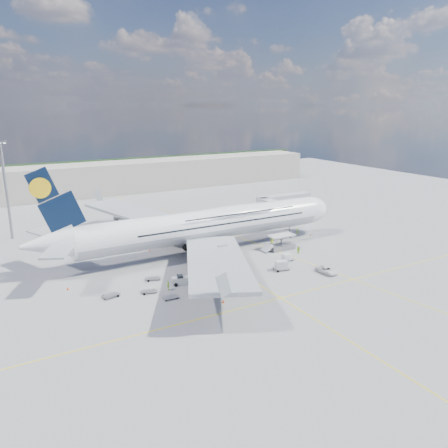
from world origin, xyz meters
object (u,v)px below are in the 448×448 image
dolly_nose_far (281,265)px  cone_nose (310,235)px  dolly_row_a (153,279)px  cone_wing_left_inner (149,250)px  cone_tail (68,289)px  dolly_row_b (149,291)px  crew_wing (168,286)px  dolly_nose_near (287,257)px  jet_bridge (280,203)px  crew_loader (299,250)px  crew_van (272,240)px  cone_wing_right_inner (236,273)px  light_mast (6,190)px  airliner (207,224)px  catering_truck_inner (127,230)px  cargo_loader (281,244)px  dolly_back (111,296)px  crew_tug (244,288)px  baggage_tug (180,280)px  cone_wing_left_outer (118,234)px  cone_wing_right_outer (223,301)px  catering_truck_outer (124,216)px  dolly_row_c (171,297)px  service_van (327,270)px  crew_nose (297,231)px

dolly_nose_far → cone_nose: 28.27m
dolly_row_a → cone_wing_left_inner: bearing=87.0°
dolly_nose_far → cone_tail: (-41.92, 11.64, -0.85)m
dolly_row_b → crew_wing: size_ratio=1.72×
dolly_nose_near → crew_wing: size_ratio=1.50×
dolly_row_b → jet_bridge: bearing=46.4°
crew_loader → crew_van: size_ratio=1.26×
cone_wing_right_inner → light_mast: bearing=127.3°
airliner → catering_truck_inner: bearing=120.6°
airliner → dolly_nose_far: airliner is taller
dolly_row_a → cone_tail: 16.33m
dolly_nose_near → cone_nose: dolly_nose_near is taller
cargo_loader → cone_nose: (14.09, 5.51, -1.01)m
dolly_nose_far → crew_loader: size_ratio=1.87×
light_mast → dolly_back: size_ratio=7.70×
dolly_row_a → crew_tug: 19.11m
baggage_tug → catering_truck_inner: bearing=105.2°
crew_loader → cone_wing_left_inner: bearing=-177.2°
cone_wing_left_outer → crew_tug: bearing=-78.5°
crew_loader → cone_wing_right_inner: bearing=-133.4°
dolly_back → cone_wing_left_outer: bearing=54.8°
cone_wing_right_outer → dolly_nose_far: bearing=22.9°
baggage_tug → cone_nose: baggage_tug is taller
dolly_row_b → cone_tail: (-13.13, 8.96, -0.02)m
airliner → cone_wing_left_inner: bearing=148.7°
dolly_nose_near → catering_truck_outer: catering_truck_outer is taller
dolly_row_c → crew_wing: bearing=74.2°
dolly_row_b → cone_tail: cone_tail is taller
dolly_nose_far → cone_wing_left_outer: 49.07m
dolly_row_b → service_van: 37.13m
cargo_loader → crew_nose: (11.58, 7.98, -0.30)m
cone_wing_right_inner → dolly_back: bearing=176.5°
jet_bridge → dolly_nose_far: bearing=-125.7°
dolly_row_b → light_mast: bearing=129.2°
cargo_loader → service_van: (-1.07, -17.73, -0.55)m
crew_tug → crew_van: bearing=43.2°
cone_nose → cone_wing_right_outer: (-41.09, -25.02, 0.04)m
cone_tail → dolly_back: bearing=-49.0°
dolly_nose_far → catering_truck_inner: bearing=134.6°
dolly_row_c → dolly_nose_far: (26.23, 1.71, 0.83)m
light_mast → crew_van: bearing=-32.7°
dolly_back → crew_tug: 24.65m
light_mast → crew_nose: 77.41m
airliner → cone_wing_right_inner: bearing=-95.1°
crew_wing → service_van: bearing=-84.0°
dolly_row_a → cone_wing_right_inner: (16.31, -5.58, -0.07)m
crew_van → dolly_back: bearing=60.7°
dolly_row_c → dolly_nose_far: size_ratio=0.74×
crew_tug → cone_tail: 33.69m
airliner → crew_tug: (-4.92, -24.58, -5.90)m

